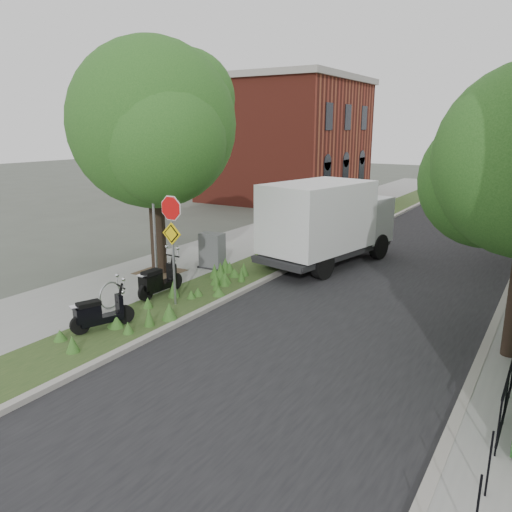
{
  "coord_description": "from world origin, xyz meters",
  "views": [
    {
      "loc": [
        7.58,
        -9.54,
        4.99
      ],
      "look_at": [
        0.07,
        2.56,
        1.3
      ],
      "focal_mm": 35.0,
      "sensor_mm": 36.0,
      "label": 1
    }
  ],
  "objects_px": {
    "sign_assembly": "(172,228)",
    "utility_cabinet": "(212,251)",
    "scooter_far": "(96,316)",
    "box_truck": "(327,219)",
    "scooter_near": "(156,283)"
  },
  "relations": [
    {
      "from": "box_truck",
      "to": "utility_cabinet",
      "type": "relative_size",
      "value": 4.96
    },
    {
      "from": "scooter_near",
      "to": "utility_cabinet",
      "type": "xyz_separation_m",
      "value": [
        -0.5,
        3.44,
        0.19
      ]
    },
    {
      "from": "sign_assembly",
      "to": "utility_cabinet",
      "type": "relative_size",
      "value": 2.59
    },
    {
      "from": "scooter_far",
      "to": "box_truck",
      "type": "relative_size",
      "value": 0.25
    },
    {
      "from": "utility_cabinet",
      "to": "sign_assembly",
      "type": "bearing_deg",
      "value": -69.06
    },
    {
      "from": "scooter_near",
      "to": "sign_assembly",
      "type": "bearing_deg",
      "value": -13.78
    },
    {
      "from": "sign_assembly",
      "to": "scooter_far",
      "type": "height_order",
      "value": "sign_assembly"
    },
    {
      "from": "box_truck",
      "to": "scooter_far",
      "type": "bearing_deg",
      "value": -103.22
    },
    {
      "from": "sign_assembly",
      "to": "utility_cabinet",
      "type": "height_order",
      "value": "sign_assembly"
    },
    {
      "from": "sign_assembly",
      "to": "scooter_far",
      "type": "relative_size",
      "value": 2.06
    },
    {
      "from": "scooter_far",
      "to": "box_truck",
      "type": "height_order",
      "value": "box_truck"
    },
    {
      "from": "box_truck",
      "to": "utility_cabinet",
      "type": "bearing_deg",
      "value": -137.12
    },
    {
      "from": "scooter_far",
      "to": "scooter_near",
      "type": "bearing_deg",
      "value": 100.33
    },
    {
      "from": "scooter_far",
      "to": "utility_cabinet",
      "type": "bearing_deg",
      "value": 99.14
    },
    {
      "from": "scooter_near",
      "to": "box_truck",
      "type": "distance_m",
      "value": 6.93
    }
  ]
}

